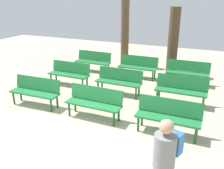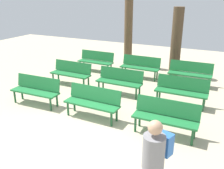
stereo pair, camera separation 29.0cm
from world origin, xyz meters
TOP-DOWN VIEW (x-y plane):
  - ground_plane at (0.00, 0.00)m, footprint 24.00×24.00m
  - bench_r0_c0 at (-2.02, 1.59)m, footprint 1.61×0.53m
  - bench_r0_c1 at (0.03, 1.58)m, footprint 1.61×0.51m
  - bench_r0_c2 at (2.09, 1.59)m, footprint 1.60×0.49m
  - bench_r1_c0 at (-2.05, 3.54)m, footprint 1.61×0.50m
  - bench_r1_c1 at (-0.01, 3.51)m, footprint 1.60×0.48m
  - bench_r1_c2 at (2.09, 3.54)m, footprint 1.61×0.51m
  - bench_r2_c0 at (-2.06, 5.48)m, footprint 1.60×0.49m
  - bench_r2_c1 at (0.02, 5.49)m, footprint 1.60×0.48m
  - bench_r2_c2 at (2.01, 5.50)m, footprint 1.61×0.52m
  - tree_0 at (1.19, 6.50)m, footprint 0.43×0.43m
  - tree_1 at (-1.17, 7.03)m, footprint 0.38×0.38m
  - visitor_with_backpack at (2.50, -0.82)m, footprint 0.45×0.59m

SIDE VIEW (x-z plane):
  - ground_plane at x=0.00m, z-range 0.00..0.00m
  - bench_r0_c0 at x=-2.02m, z-range 0.07..0.94m
  - bench_r0_c1 at x=0.03m, z-range 0.07..0.94m
  - bench_r0_c2 at x=2.09m, z-range 0.07..0.94m
  - bench_r1_c0 at x=-2.05m, z-range 0.07..0.94m
  - bench_r1_c1 at x=-0.01m, z-range 0.07..0.94m
  - bench_r1_c2 at x=2.09m, z-range 0.07..0.94m
  - bench_r2_c0 at x=-2.06m, z-range 0.07..0.94m
  - bench_r2_c1 at x=0.02m, z-range 0.07..0.94m
  - bench_r2_c2 at x=2.01m, z-range 0.07..0.94m
  - visitor_with_backpack at x=2.50m, z-range 0.11..1.76m
  - tree_0 at x=1.19m, z-range 0.00..2.80m
  - tree_1 at x=-1.17m, z-range 0.00..3.25m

